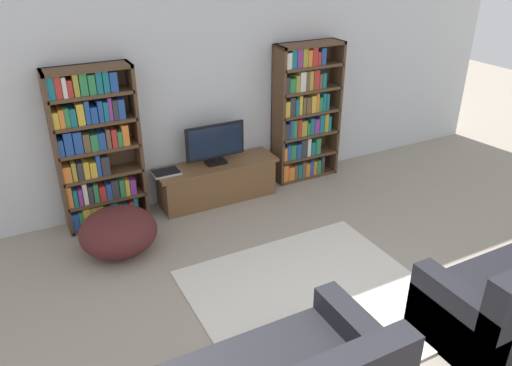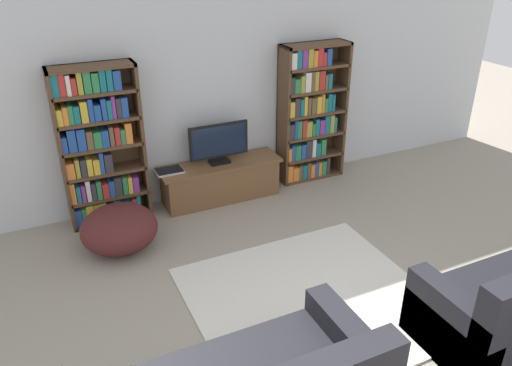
{
  "view_description": "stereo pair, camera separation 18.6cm",
  "coord_description": "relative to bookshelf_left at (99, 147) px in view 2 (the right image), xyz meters",
  "views": [
    {
      "loc": [
        -2.05,
        -1.08,
        2.92
      ],
      "look_at": [
        0.01,
        2.87,
        0.7
      ],
      "focal_mm": 35.0,
      "sensor_mm": 36.0,
      "label": 1
    },
    {
      "loc": [
        -1.89,
        -1.16,
        2.92
      ],
      "look_at": [
        0.01,
        2.87,
        0.7
      ],
      "focal_mm": 35.0,
      "sensor_mm": 36.0,
      "label": 2
    }
  ],
  "objects": [
    {
      "name": "wall_back",
      "position": [
        1.3,
        0.19,
        0.42
      ],
      "size": [
        8.8,
        0.06,
        2.6
      ],
      "color": "silver",
      "rests_on": "ground_plane"
    },
    {
      "name": "bookshelf_left",
      "position": [
        0.0,
        0.0,
        0.0
      ],
      "size": [
        0.88,
        0.3,
        1.77
      ],
      "color": "#513823",
      "rests_on": "ground_plane"
    },
    {
      "name": "bookshelf_right",
      "position": [
        2.61,
        0.0,
        0.0
      ],
      "size": [
        0.88,
        0.3,
        1.77
      ],
      "color": "#513823",
      "rests_on": "ground_plane"
    },
    {
      "name": "tv_stand",
      "position": [
        1.35,
        -0.1,
        -0.64
      ],
      "size": [
        1.48,
        0.44,
        0.48
      ],
      "color": "brown",
      "rests_on": "ground_plane"
    },
    {
      "name": "television",
      "position": [
        1.35,
        -0.08,
        -0.15
      ],
      "size": [
        0.73,
        0.16,
        0.49
      ],
      "color": "black",
      "rests_on": "tv_stand"
    },
    {
      "name": "laptop",
      "position": [
        0.73,
        -0.08,
        -0.39
      ],
      "size": [
        0.31,
        0.23,
        0.03
      ],
      "color": "#B7B7BC",
      "rests_on": "tv_stand"
    },
    {
      "name": "area_rug",
      "position": [
        1.36,
        -2.25,
        -0.87
      ],
      "size": [
        2.05,
        1.96,
        0.02
      ],
      "color": "beige",
      "rests_on": "ground_plane"
    },
    {
      "name": "beanbag_ottoman",
      "position": [
        0.01,
        -0.67,
        -0.65
      ],
      "size": [
        0.78,
        0.78,
        0.46
      ],
      "primitive_type": "ellipsoid",
      "color": "#4C1E1E",
      "rests_on": "ground_plane"
    }
  ]
}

